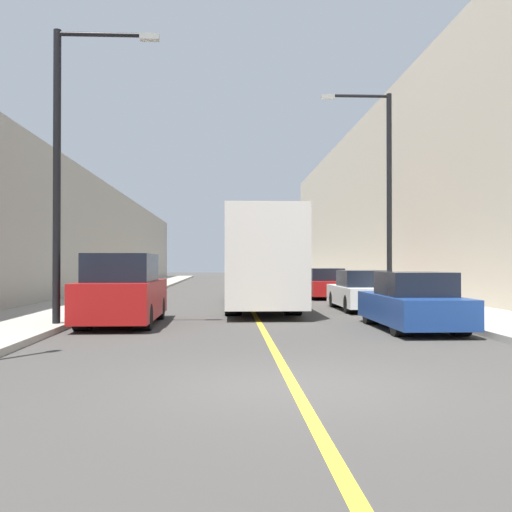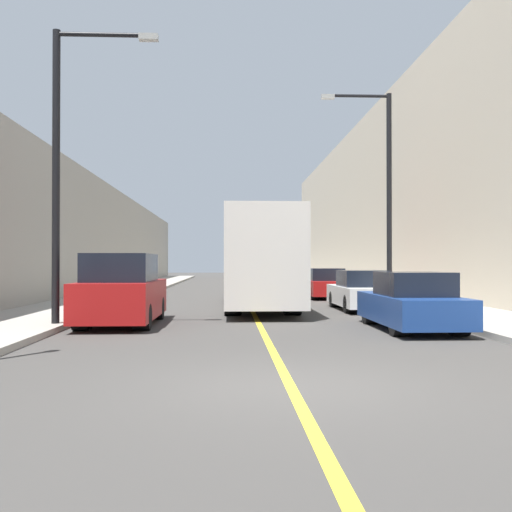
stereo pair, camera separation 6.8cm
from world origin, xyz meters
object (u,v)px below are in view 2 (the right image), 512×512
(bus, at_px, (257,259))
(car_right_far, at_px, (325,285))
(car_right_near, at_px, (412,304))
(car_right_mid, at_px, (361,292))
(street_lamp_right, at_px, (383,184))
(street_lamp_left, at_px, (66,155))
(parked_suv_left, at_px, (122,292))

(bus, xyz_separation_m, car_right_far, (3.57, 5.32, -1.22))
(car_right_near, height_order, car_right_mid, car_right_near)
(car_right_near, xyz_separation_m, street_lamp_right, (1.25, 7.56, 4.08))
(bus, height_order, car_right_near, bus)
(street_lamp_right, bearing_deg, bus, 171.01)
(car_right_mid, xyz_separation_m, street_lamp_left, (-9.05, -5.83, 3.85))
(bus, bearing_deg, car_right_near, -66.73)
(bus, xyz_separation_m, parked_suv_left, (-4.06, -6.73, -0.97))
(car_right_near, height_order, street_lamp_right, street_lamp_right)
(bus, height_order, parked_suv_left, bus)
(car_right_mid, bearing_deg, car_right_far, 91.08)
(car_right_mid, bearing_deg, street_lamp_right, 46.42)
(car_right_near, height_order, car_right_far, car_right_near)
(bus, bearing_deg, street_lamp_right, -8.99)
(car_right_near, bearing_deg, street_lamp_right, 80.58)
(car_right_mid, bearing_deg, car_right_near, -91.17)
(bus, relative_size, car_right_near, 2.78)
(car_right_mid, distance_m, street_lamp_left, 11.43)
(car_right_mid, relative_size, street_lamp_right, 0.57)
(bus, relative_size, car_right_far, 3.00)
(parked_suv_left, height_order, car_right_mid, parked_suv_left)
(parked_suv_left, height_order, street_lamp_right, street_lamp_right)
(bus, xyz_separation_m, street_lamp_left, (-5.34, -7.78, 2.63))
(car_right_mid, bearing_deg, bus, 152.32)
(car_right_far, distance_m, street_lamp_left, 16.31)
(parked_suv_left, relative_size, car_right_near, 1.05)
(parked_suv_left, distance_m, car_right_near, 7.81)
(bus, distance_m, car_right_near, 9.14)
(car_right_far, xyz_separation_m, street_lamp_right, (1.26, -6.09, 4.09))
(car_right_far, distance_m, street_lamp_right, 7.44)
(parked_suv_left, distance_m, street_lamp_left, 3.96)
(car_right_near, distance_m, car_right_mid, 6.38)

